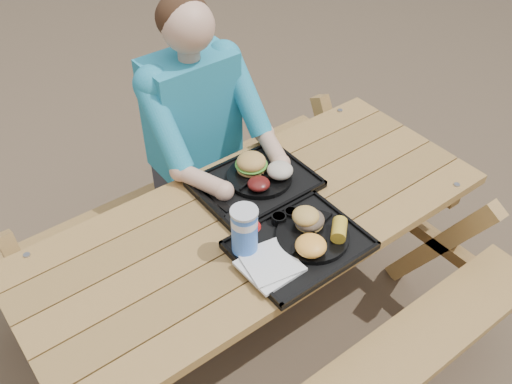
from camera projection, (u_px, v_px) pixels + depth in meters
ground at (256, 335)px, 2.62m from camera, size 60.00×60.00×0.00m
picnic_table at (256, 283)px, 2.37m from camera, size 1.80×1.49×0.75m
tray_near at (300, 246)px, 2.01m from camera, size 0.45×0.35×0.02m
tray_far at (255, 185)px, 2.25m from camera, size 0.45×0.35×0.02m
plate_near at (313, 236)px, 2.02m from camera, size 0.26×0.26×0.02m
plate_far at (260, 177)px, 2.26m from camera, size 0.26×0.26×0.02m
napkin_stack at (270, 265)px, 1.91m from camera, size 0.18×0.18×0.02m
soda_cup at (245, 232)px, 1.92m from camera, size 0.09×0.09×0.18m
condiment_bbq at (279, 219)px, 2.07m from camera, size 0.05×0.05×0.03m
condiment_mustard at (291, 214)px, 2.09m from camera, size 0.05×0.05×0.03m
sandwich at (310, 213)px, 2.01m from camera, size 0.10×0.10×0.11m
mac_cheese at (311, 246)px, 1.93m from camera, size 0.11×0.11×0.05m
corn_cob at (339, 230)px, 1.99m from camera, size 0.13×0.13×0.05m
cutlery_far at (216, 200)px, 2.17m from camera, size 0.04×0.17×0.01m
burger at (251, 159)px, 2.24m from camera, size 0.12×0.12×0.11m
baked_beans at (259, 184)px, 2.18m from camera, size 0.09×0.09×0.04m
potato_salad at (280, 170)px, 2.23m from camera, size 0.10×0.10×0.06m
diner at (198, 156)px, 2.59m from camera, size 0.48×0.84×1.28m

